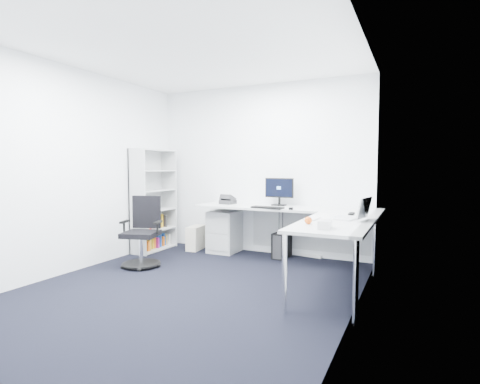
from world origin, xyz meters
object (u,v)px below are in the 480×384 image
at_px(laptop, 344,207).
at_px(bookshelf, 154,200).
at_px(l_desk, 276,238).
at_px(monitor, 279,191).
at_px(task_chair, 141,232).

bearing_deg(laptop, bookshelf, 179.95).
distance_m(l_desk, monitor, 0.81).
relative_size(l_desk, task_chair, 2.79).
relative_size(bookshelf, task_chair, 1.72).
relative_size(l_desk, laptop, 7.23).
bearing_deg(laptop, task_chair, -162.65).
relative_size(l_desk, bookshelf, 1.62).
bearing_deg(task_chair, bookshelf, 101.60).
height_order(monitor, laptop, monitor).
distance_m(task_chair, monitor, 2.13).
bearing_deg(bookshelf, laptop, -10.79).
xyz_separation_m(monitor, laptop, (1.17, -1.07, -0.08)).
bearing_deg(l_desk, monitor, 105.93).
xyz_separation_m(task_chair, monitor, (1.53, 1.38, 0.53)).
xyz_separation_m(l_desk, task_chair, (-1.68, -0.87, 0.09)).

